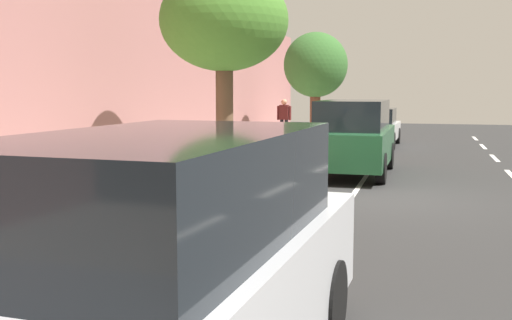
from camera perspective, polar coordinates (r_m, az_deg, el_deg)
The scene contains 13 objects.
ground at distance 13.15m, azimuth 11.24°, elevation -3.46°, with size 57.75×57.75×0.00m, color #2A2A2A.
sidewalk at distance 13.98m, azimuth -5.06°, elevation -2.43°, with size 3.76×36.09×0.16m, color #B6B1A2.
curb_edge at distance 13.43m, azimuth 2.80°, elevation -2.79°, with size 0.16×36.09×0.16m, color gray.
lane_stripe_bike_edge at distance 13.20m, azimuth 9.04°, elevation -3.36°, with size 0.12×36.09×0.01m, color white.
building_facade at distance 14.70m, azimuth -13.01°, elevation 7.14°, with size 0.50×36.09×4.90m, color #A06663.
parked_sedan_white_nearest at distance 24.94m, azimuth 11.08°, elevation 3.03°, with size 1.93×4.45×1.52m.
parked_suv_green_second at distance 16.43m, azimuth 9.11°, elevation 2.19°, with size 2.00×4.72×1.99m.
parked_suv_silver_mid at distance 4.41m, azimuth -8.39°, elevation -10.02°, with size 2.14×4.79×1.99m.
bicycle_at_curb at distance 9.46m, azimuth 0.22°, elevation -4.96°, with size 1.36×1.17×0.77m.
cyclist_with_backpack at distance 9.85m, azimuth -0.33°, elevation -0.64°, with size 0.51×0.58×1.69m.
street_tree_near_cyclist at distance 22.94m, azimuth 5.62°, elevation 8.78°, with size 2.38×2.38×4.24m.
street_tree_mid_block at distance 12.60m, azimuth -3.02°, elevation 12.74°, with size 2.62×2.62×4.54m.
pedestrian_on_phone at distance 25.34m, azimuth 2.66°, elevation 4.07°, with size 0.62×0.26×1.72m.
Camera 1 is at (-0.94, 12.92, 2.29)m, focal length 42.56 mm.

